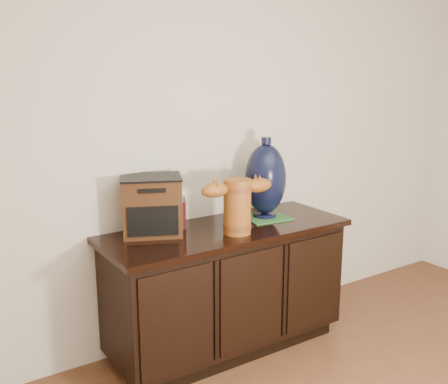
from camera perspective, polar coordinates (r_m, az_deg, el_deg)
sideboard at (r=3.15m, az=0.26°, el=-10.33°), size 1.46×0.56×0.75m
terracotta_vessel at (r=2.88m, az=1.45°, el=-1.21°), size 0.43×0.17×0.31m
tv_radio at (r=2.90m, az=-7.86°, el=-1.44°), size 0.40×0.37×0.33m
green_mat at (r=3.24m, az=4.46°, el=-2.70°), size 0.29×0.29×0.01m
lamp_base at (r=3.18m, az=4.54°, el=1.39°), size 0.28×0.28×0.49m
spray_can at (r=3.00m, az=-4.77°, el=-2.28°), size 0.06×0.06×0.19m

